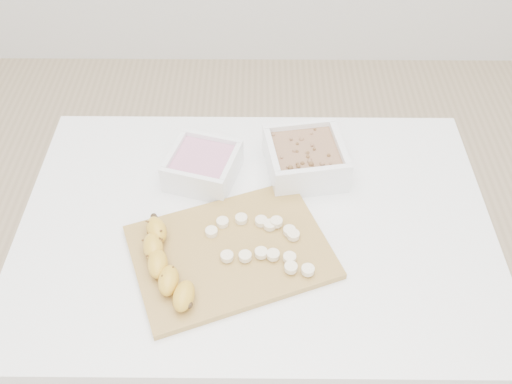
{
  "coord_description": "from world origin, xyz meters",
  "views": [
    {
      "loc": [
        0.01,
        -0.79,
        1.67
      ],
      "look_at": [
        0.0,
        0.03,
        0.81
      ],
      "focal_mm": 40.0,
      "sensor_mm": 36.0,
      "label": 1
    }
  ],
  "objects_px": {
    "bowl_yogurt": "(203,165)",
    "cutting_board": "(231,252)",
    "bowl_granola": "(305,158)",
    "table": "(256,249)",
    "banana": "(167,264)"
  },
  "relations": [
    {
      "from": "table",
      "to": "bowl_granola",
      "type": "relative_size",
      "value": 5.17
    },
    {
      "from": "bowl_yogurt",
      "to": "bowl_granola",
      "type": "height_order",
      "value": "bowl_granola"
    },
    {
      "from": "bowl_yogurt",
      "to": "banana",
      "type": "xyz_separation_m",
      "value": [
        -0.05,
        -0.27,
        -0.0
      ]
    },
    {
      "from": "banana",
      "to": "cutting_board",
      "type": "bearing_deg",
      "value": 10.95
    },
    {
      "from": "banana",
      "to": "bowl_granola",
      "type": "bearing_deg",
      "value": 33.92
    },
    {
      "from": "bowl_granola",
      "to": "table",
      "type": "bearing_deg",
      "value": -125.18
    },
    {
      "from": "bowl_granola",
      "to": "cutting_board",
      "type": "bearing_deg",
      "value": -123.41
    },
    {
      "from": "table",
      "to": "bowl_granola",
      "type": "bearing_deg",
      "value": 54.82
    },
    {
      "from": "bowl_granola",
      "to": "cutting_board",
      "type": "relative_size",
      "value": 0.51
    },
    {
      "from": "bowl_granola",
      "to": "banana",
      "type": "xyz_separation_m",
      "value": [
        -0.28,
        -0.29,
        -0.01
      ]
    },
    {
      "from": "bowl_yogurt",
      "to": "cutting_board",
      "type": "distance_m",
      "value": 0.23
    },
    {
      "from": "table",
      "to": "banana",
      "type": "xyz_separation_m",
      "value": [
        -0.17,
        -0.14,
        0.13
      ]
    },
    {
      "from": "bowl_granola",
      "to": "banana",
      "type": "height_order",
      "value": "bowl_granola"
    },
    {
      "from": "bowl_yogurt",
      "to": "bowl_granola",
      "type": "xyz_separation_m",
      "value": [
        0.23,
        0.02,
        0.01
      ]
    },
    {
      "from": "bowl_yogurt",
      "to": "cutting_board",
      "type": "xyz_separation_m",
      "value": [
        0.07,
        -0.22,
        -0.03
      ]
    }
  ]
}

